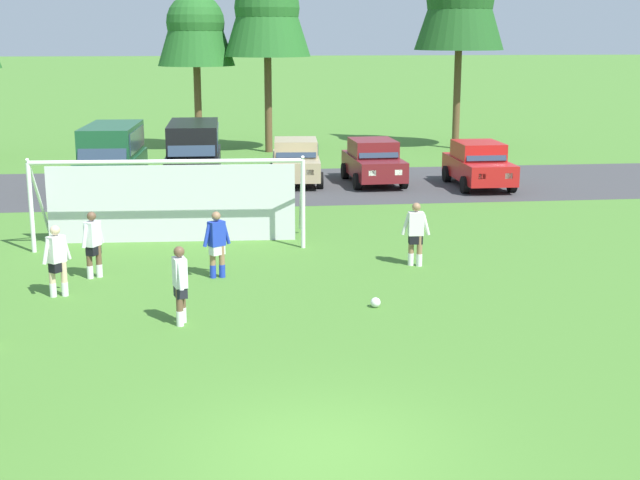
{
  "coord_description": "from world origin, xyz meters",
  "views": [
    {
      "loc": [
        -1.33,
        -11.49,
        5.83
      ],
      "look_at": [
        0.84,
        7.48,
        1.33
      ],
      "focal_mm": 49.66,
      "sensor_mm": 36.0,
      "label": 1
    }
  ],
  "objects_px": {
    "player_midfield_center": "(180,285)",
    "parked_car_slot_center_right": "(479,164)",
    "soccer_ball": "(376,302)",
    "player_trailing_back": "(93,245)",
    "parked_car_slot_far_left": "(112,157)",
    "player_striker_near": "(416,234)",
    "parked_car_slot_center": "(373,161)",
    "parked_car_slot_center_left": "(296,161)",
    "player_defender_far": "(217,245)",
    "soccer_goal": "(171,198)",
    "player_winger_left": "(57,261)",
    "parked_car_slot_left": "(194,154)"
  },
  "relations": [
    {
      "from": "player_midfield_center",
      "to": "parked_car_slot_center_right",
      "type": "bearing_deg",
      "value": 55.0
    },
    {
      "from": "soccer_ball",
      "to": "player_trailing_back",
      "type": "relative_size",
      "value": 0.13
    },
    {
      "from": "parked_car_slot_far_left",
      "to": "parked_car_slot_center_right",
      "type": "xyz_separation_m",
      "value": [
        13.81,
        -0.13,
        -0.47
      ]
    },
    {
      "from": "player_trailing_back",
      "to": "player_striker_near",
      "type": "bearing_deg",
      "value": 1.66
    },
    {
      "from": "player_trailing_back",
      "to": "parked_car_slot_center",
      "type": "relative_size",
      "value": 0.38
    },
    {
      "from": "parked_car_slot_center_left",
      "to": "parked_car_slot_center_right",
      "type": "relative_size",
      "value": 1.03
    },
    {
      "from": "player_defender_far",
      "to": "parked_car_slot_center",
      "type": "bearing_deg",
      "value": 64.98
    },
    {
      "from": "player_trailing_back",
      "to": "parked_car_slot_far_left",
      "type": "relative_size",
      "value": 0.33
    },
    {
      "from": "player_defender_far",
      "to": "player_trailing_back",
      "type": "xyz_separation_m",
      "value": [
        -2.97,
        0.32,
        0.0
      ]
    },
    {
      "from": "soccer_goal",
      "to": "player_trailing_back",
      "type": "bearing_deg",
      "value": -116.5
    },
    {
      "from": "soccer_ball",
      "to": "player_winger_left",
      "type": "relative_size",
      "value": 0.13
    },
    {
      "from": "soccer_ball",
      "to": "player_midfield_center",
      "type": "relative_size",
      "value": 0.13
    },
    {
      "from": "player_trailing_back",
      "to": "parked_car_slot_left",
      "type": "xyz_separation_m",
      "value": [
        2.14,
        12.24,
        0.52
      ]
    },
    {
      "from": "parked_car_slot_left",
      "to": "player_trailing_back",
      "type": "bearing_deg",
      "value": -99.91
    },
    {
      "from": "parked_car_slot_center_right",
      "to": "parked_car_slot_center_left",
      "type": "bearing_deg",
      "value": 166.39
    },
    {
      "from": "player_striker_near",
      "to": "soccer_ball",
      "type": "bearing_deg",
      "value": -115.71
    },
    {
      "from": "player_midfield_center",
      "to": "parked_car_slot_left",
      "type": "relative_size",
      "value": 0.34
    },
    {
      "from": "player_midfield_center",
      "to": "parked_car_slot_left",
      "type": "distance_m",
      "value": 16.04
    },
    {
      "from": "parked_car_slot_left",
      "to": "parked_car_slot_center_left",
      "type": "distance_m",
      "value": 4.09
    },
    {
      "from": "parked_car_slot_far_left",
      "to": "soccer_goal",
      "type": "bearing_deg",
      "value": -73.0
    },
    {
      "from": "soccer_goal",
      "to": "player_striker_near",
      "type": "height_order",
      "value": "soccer_goal"
    },
    {
      "from": "soccer_ball",
      "to": "parked_car_slot_far_left",
      "type": "height_order",
      "value": "parked_car_slot_far_left"
    },
    {
      "from": "player_midfield_center",
      "to": "player_defender_far",
      "type": "height_order",
      "value": "same"
    },
    {
      "from": "player_striker_near",
      "to": "parked_car_slot_center_left",
      "type": "relative_size",
      "value": 0.38
    },
    {
      "from": "player_winger_left",
      "to": "player_midfield_center",
      "type": "bearing_deg",
      "value": -39.09
    },
    {
      "from": "player_winger_left",
      "to": "player_defender_far",
      "type": "bearing_deg",
      "value": 18.15
    },
    {
      "from": "parked_car_slot_far_left",
      "to": "parked_car_slot_center",
      "type": "distance_m",
      "value": 10.0
    },
    {
      "from": "player_trailing_back",
      "to": "player_defender_far",
      "type": "bearing_deg",
      "value": -6.22
    },
    {
      "from": "soccer_goal",
      "to": "player_defender_far",
      "type": "bearing_deg",
      "value": -71.47
    },
    {
      "from": "player_striker_near",
      "to": "player_trailing_back",
      "type": "bearing_deg",
      "value": -178.34
    },
    {
      "from": "soccer_ball",
      "to": "player_midfield_center",
      "type": "height_order",
      "value": "player_midfield_center"
    },
    {
      "from": "parked_car_slot_far_left",
      "to": "parked_car_slot_center_left",
      "type": "height_order",
      "value": "parked_car_slot_far_left"
    },
    {
      "from": "player_trailing_back",
      "to": "parked_car_slot_center_right",
      "type": "distance_m",
      "value": 17.4
    },
    {
      "from": "player_winger_left",
      "to": "parked_car_slot_center_right",
      "type": "bearing_deg",
      "value": 43.9
    },
    {
      "from": "player_midfield_center",
      "to": "parked_car_slot_center_right",
      "type": "distance_m",
      "value": 18.76
    },
    {
      "from": "soccer_goal",
      "to": "parked_car_slot_center_left",
      "type": "distance_m",
      "value": 10.76
    },
    {
      "from": "player_midfield_center",
      "to": "parked_car_slot_center_left",
      "type": "relative_size",
      "value": 0.38
    },
    {
      "from": "player_striker_near",
      "to": "player_winger_left",
      "type": "height_order",
      "value": "same"
    },
    {
      "from": "player_defender_far",
      "to": "player_trailing_back",
      "type": "height_order",
      "value": "same"
    },
    {
      "from": "parked_car_slot_far_left",
      "to": "player_defender_far",
      "type": "bearing_deg",
      "value": -72.52
    },
    {
      "from": "player_midfield_center",
      "to": "parked_car_slot_center_left",
      "type": "height_order",
      "value": "parked_car_slot_center_left"
    },
    {
      "from": "player_winger_left",
      "to": "parked_car_slot_center_left",
      "type": "height_order",
      "value": "parked_car_slot_center_left"
    },
    {
      "from": "player_winger_left",
      "to": "parked_car_slot_center_right",
      "type": "distance_m",
      "value": 18.85
    },
    {
      "from": "player_striker_near",
      "to": "player_midfield_center",
      "type": "distance_m",
      "value": 7.02
    },
    {
      "from": "player_striker_near",
      "to": "parked_car_slot_left",
      "type": "distance_m",
      "value": 13.37
    },
    {
      "from": "parked_car_slot_center_left",
      "to": "player_striker_near",
      "type": "bearing_deg",
      "value": -81.64
    },
    {
      "from": "soccer_ball",
      "to": "player_defender_far",
      "type": "relative_size",
      "value": 0.13
    },
    {
      "from": "player_winger_left",
      "to": "parked_car_slot_center_right",
      "type": "relative_size",
      "value": 0.39
    },
    {
      "from": "player_striker_near",
      "to": "parked_car_slot_center",
      "type": "distance_m",
      "value": 12.64
    },
    {
      "from": "player_defender_far",
      "to": "parked_car_slot_center",
      "type": "relative_size",
      "value": 0.38
    }
  ]
}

